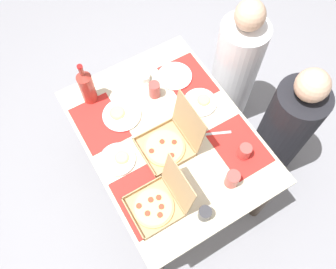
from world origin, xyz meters
TOP-DOWN VIEW (x-y plane):
  - ground_plane at (0.00, 0.00)m, footprint 6.00×6.00m
  - dining_table at (0.00, 0.00)m, footprint 1.24×0.93m
  - placemat_near_left at (-0.28, -0.32)m, footprint 0.36×0.26m
  - placemat_near_right at (0.28, -0.32)m, footprint 0.36×0.26m
  - placemat_far_left at (-0.28, 0.32)m, footprint 0.36×0.26m
  - placemat_far_right at (0.28, 0.32)m, footprint 0.36×0.26m
  - pizza_box_corner_right at (0.07, -0.03)m, footprint 0.27×0.31m
  - pizza_box_corner_left at (0.34, -0.26)m, footprint 0.25×0.30m
  - plate_near_left at (-0.34, 0.25)m, footprint 0.22×0.22m
  - plate_middle at (-0.26, -0.18)m, footprint 0.23×0.23m
  - plate_far_right at (-0.01, -0.33)m, footprint 0.21×0.21m
  - plate_far_left at (-0.09, 0.29)m, footprint 0.21×0.21m
  - soda_bottle at (-0.47, -0.29)m, footprint 0.09×0.09m
  - cup_red at (-0.29, 0.07)m, footprint 0.07×0.07m
  - cup_dark at (0.34, 0.30)m, footprint 0.07×0.07m
  - cup_clear_right at (0.44, 0.15)m, footprint 0.08×0.08m
  - cup_spare at (0.51, -0.08)m, footprint 0.07×0.07m
  - condiment_bowl at (-0.42, 0.08)m, footprint 0.07×0.07m
  - fork_by_far_left at (0.14, 0.25)m, footprint 0.09×0.18m
  - diner_left_seat at (-0.28, 0.73)m, footprint 0.32×0.32m
  - diner_right_seat at (0.28, 0.73)m, footprint 0.32×0.32m

SIDE VIEW (x-z plane):
  - ground_plane at x=0.00m, z-range 0.00..0.00m
  - diner_right_seat at x=0.28m, z-range -0.06..1.08m
  - diner_left_seat at x=-0.28m, z-range -0.06..1.10m
  - dining_table at x=0.00m, z-range 0.25..0.97m
  - placemat_near_left at x=-0.28m, z-range 0.73..0.73m
  - placemat_near_right at x=0.28m, z-range 0.73..0.73m
  - placemat_far_left at x=-0.28m, z-range 0.73..0.73m
  - placemat_far_right at x=0.28m, z-range 0.73..0.73m
  - fork_by_far_left at x=0.14m, z-range 0.73..0.73m
  - plate_near_left at x=-0.34m, z-range 0.73..0.74m
  - plate_middle at x=-0.26m, z-range 0.72..0.75m
  - plate_far_left at x=-0.09m, z-range 0.72..0.75m
  - plate_far_right at x=-0.01m, z-range 0.72..0.75m
  - condiment_bowl at x=-0.42m, z-range 0.73..0.77m
  - cup_spare at x=0.51m, z-range 0.73..0.81m
  - pizza_box_corner_left at x=0.34m, z-range 0.63..0.91m
  - pizza_box_corner_right at x=0.07m, z-range 0.62..0.93m
  - cup_dark at x=0.34m, z-range 0.73..0.83m
  - cup_clear_right at x=0.44m, z-range 0.73..0.83m
  - cup_red at x=-0.29m, z-range 0.73..0.84m
  - soda_bottle at x=-0.47m, z-range 0.70..1.02m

